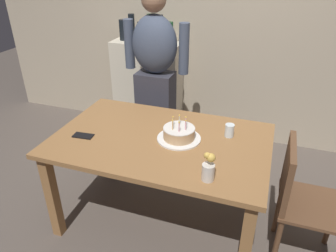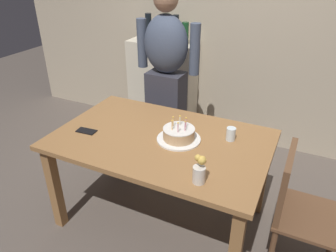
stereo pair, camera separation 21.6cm
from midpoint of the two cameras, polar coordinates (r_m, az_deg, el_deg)
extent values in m
plane|color=#564C44|center=(2.67, 1.30, -15.99)|extent=(10.00, 10.00, 0.00)
cube|color=tan|center=(3.43, 12.91, 18.26)|extent=(5.20, 0.10, 2.60)
cube|color=olive|center=(2.22, 1.50, -2.59)|extent=(1.50, 0.96, 0.03)
cube|color=olive|center=(2.49, -17.45, -10.71)|extent=(0.07, 0.07, 0.70)
cube|color=olive|center=(3.01, -7.23, -2.08)|extent=(0.07, 0.07, 0.70)
cube|color=olive|center=(2.63, 19.00, -8.50)|extent=(0.07, 0.07, 0.70)
cylinder|color=white|center=(2.19, 4.77, -2.45)|extent=(0.31, 0.31, 0.01)
cylinder|color=tan|center=(2.17, 4.81, -1.49)|extent=(0.22, 0.22, 0.07)
cylinder|color=silver|center=(2.15, 4.86, -0.58)|extent=(0.22, 0.22, 0.01)
cylinder|color=pink|center=(2.16, 6.12, 0.45)|extent=(0.01, 0.01, 0.06)
sphere|color=#F9C64C|center=(2.14, 6.17, 1.35)|extent=(0.01, 0.01, 0.01)
cylinder|color=beige|center=(2.18, 5.01, 0.85)|extent=(0.01, 0.01, 0.06)
sphere|color=#F9C64C|center=(2.16, 5.05, 1.75)|extent=(0.01, 0.01, 0.01)
cylinder|color=#EAB266|center=(2.16, 3.79, 0.63)|extent=(0.01, 0.01, 0.06)
sphere|color=#F9C64C|center=(2.14, 3.82, 1.53)|extent=(0.01, 0.01, 0.01)
cylinder|color=#EAB266|center=(2.12, 3.64, -0.01)|extent=(0.01, 0.01, 0.06)
sphere|color=#F9C64C|center=(2.10, 3.67, 0.91)|extent=(0.01, 0.01, 0.01)
cylinder|color=pink|center=(2.09, 4.77, -0.43)|extent=(0.01, 0.01, 0.06)
sphere|color=#F9C64C|center=(2.07, 4.81, 0.50)|extent=(0.01, 0.01, 0.01)
cylinder|color=pink|center=(2.11, 6.02, -0.20)|extent=(0.01, 0.01, 0.06)
sphere|color=#F9C64C|center=(2.09, 6.08, 0.72)|extent=(0.01, 0.01, 0.01)
cylinder|color=silver|center=(2.23, 14.02, -1.48)|extent=(0.06, 0.06, 0.09)
cube|color=black|center=(2.34, -11.99, -0.96)|extent=(0.15, 0.08, 0.01)
cylinder|color=silver|center=(1.80, 9.08, -8.80)|extent=(0.07, 0.07, 0.10)
sphere|color=gold|center=(1.74, 9.66, -6.24)|extent=(0.05, 0.05, 0.05)
sphere|color=gold|center=(1.74, 8.99, -5.79)|extent=(0.04, 0.04, 0.04)
cube|color=#33333D|center=(3.11, 1.66, 1.55)|extent=(0.34, 0.23, 0.92)
ellipsoid|color=#424C60|center=(2.86, 1.86, 14.52)|extent=(0.41, 0.27, 0.52)
cylinder|color=#424C60|center=(2.80, 7.11, 13.48)|extent=(0.09, 0.09, 0.44)
cylinder|color=#424C60|center=(3.00, -2.59, 14.67)|extent=(0.09, 0.09, 0.44)
cube|color=brown|center=(2.23, 27.20, -14.58)|extent=(0.42, 0.42, 0.02)
cube|color=brown|center=(2.09, 23.32, -9.29)|extent=(0.04, 0.40, 0.40)
cylinder|color=brown|center=(2.54, 30.21, -16.64)|extent=(0.04, 0.04, 0.45)
cylinder|color=brown|center=(2.50, 21.90, -15.14)|extent=(0.04, 0.04, 0.45)
cube|color=beige|center=(3.64, 0.69, 6.86)|extent=(0.75, 0.30, 1.05)
cylinder|color=black|center=(3.58, -3.30, 17.05)|extent=(0.08, 0.08, 0.22)
cylinder|color=black|center=(3.52, -1.72, 17.43)|extent=(0.07, 0.07, 0.28)
cylinder|color=black|center=(3.48, -0.08, 16.69)|extent=(0.07, 0.07, 0.21)
cylinder|color=#194723|center=(3.43, 1.60, 17.21)|extent=(0.07, 0.07, 0.29)
cylinder|color=black|center=(3.39, 3.32, 17.02)|extent=(0.06, 0.06, 0.29)
cylinder|color=#194723|center=(3.36, 5.06, 16.30)|extent=(0.07, 0.07, 0.22)
camera|label=1|loc=(0.11, -87.14, 1.55)|focal=33.76mm
camera|label=2|loc=(0.11, 92.86, -1.55)|focal=33.76mm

